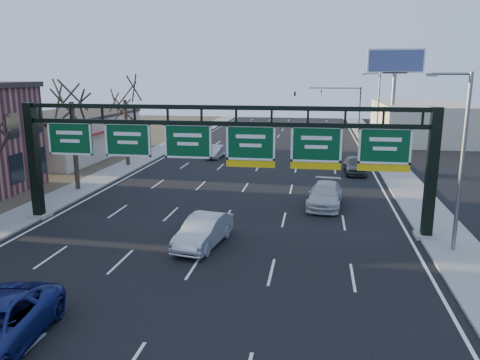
# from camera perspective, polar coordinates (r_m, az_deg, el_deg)

# --- Properties ---
(ground) EXTENTS (160.00, 160.00, 0.00)m
(ground) POSITION_cam_1_polar(r_m,az_deg,el_deg) (20.82, -7.06, -12.58)
(ground) COLOR black
(ground) RESTS_ON ground
(sidewalk_left) EXTENTS (3.00, 120.00, 0.12)m
(sidewalk_left) POSITION_cam_1_polar(r_m,az_deg,el_deg) (43.10, -16.01, 0.48)
(sidewalk_left) COLOR gray
(sidewalk_left) RESTS_ON ground
(sidewalk_right) EXTENTS (3.00, 120.00, 0.12)m
(sidewalk_right) POSITION_cam_1_polar(r_m,az_deg,el_deg) (39.70, 19.69, -0.81)
(sidewalk_right) COLOR gray
(sidewalk_right) RESTS_ON ground
(lane_markings) EXTENTS (21.60, 120.00, 0.01)m
(lane_markings) POSITION_cam_1_polar(r_m,az_deg,el_deg) (39.42, 1.08, -0.22)
(lane_markings) COLOR white
(lane_markings) RESTS_ON ground
(sign_gantry) EXTENTS (24.60, 1.20, 7.20)m
(sign_gantry) POSITION_cam_1_polar(r_m,az_deg,el_deg) (26.89, -2.23, 3.68)
(sign_gantry) COLOR black
(sign_gantry) RESTS_ON ground
(cream_strip) EXTENTS (10.90, 18.40, 4.70)m
(cream_strip) POSITION_cam_1_polar(r_m,az_deg,el_deg) (54.59, -20.44, 5.14)
(cream_strip) COLOR #BDB79C
(cream_strip) RESTS_ON ground
(building_right_distant) EXTENTS (12.00, 20.00, 5.00)m
(building_right_distant) POSITION_cam_1_polar(r_m,az_deg,el_deg) (69.83, 21.44, 6.69)
(building_right_distant) COLOR #BDB79C
(building_right_distant) RESTS_ON ground
(tree_mid) EXTENTS (3.60, 3.60, 9.24)m
(tree_mid) POSITION_cam_1_polar(r_m,az_deg,el_deg) (37.75, -20.00, 10.48)
(tree_mid) COLOR #30261A
(tree_mid) RESTS_ON sidewalk_left
(tree_far) EXTENTS (3.60, 3.60, 8.86)m
(tree_far) POSITION_cam_1_polar(r_m,az_deg,el_deg) (46.76, -13.95, 10.72)
(tree_far) COLOR #30261A
(tree_far) RESTS_ON sidewalk_left
(streetlight_near) EXTENTS (2.15, 0.22, 9.00)m
(streetlight_near) POSITION_cam_1_polar(r_m,az_deg,el_deg) (25.29, 25.26, 2.91)
(streetlight_near) COLOR slate
(streetlight_near) RESTS_ON sidewalk_right
(streetlight_far) EXTENTS (2.15, 0.22, 9.00)m
(streetlight_far) POSITION_cam_1_polar(r_m,az_deg,el_deg) (58.55, 16.35, 8.58)
(streetlight_far) COLOR slate
(streetlight_far) RESTS_ON sidewalk_right
(billboard_right) EXTENTS (7.00, 0.50, 12.00)m
(billboard_right) POSITION_cam_1_polar(r_m,az_deg,el_deg) (63.70, 18.36, 12.34)
(billboard_right) COLOR slate
(billboard_right) RESTS_ON ground
(traffic_signal_mast) EXTENTS (10.16, 0.54, 7.00)m
(traffic_signal_mast) POSITION_cam_1_polar(r_m,az_deg,el_deg) (73.09, 9.63, 9.98)
(traffic_signal_mast) COLOR black
(traffic_signal_mast) RESTS_ON ground
(car_silver_sedan) EXTENTS (2.45, 5.06, 1.60)m
(car_silver_sedan) POSITION_cam_1_polar(r_m,az_deg,el_deg) (24.88, -4.47, -6.22)
(car_silver_sedan) COLOR #B2B3B7
(car_silver_sedan) RESTS_ON ground
(car_white_wagon) EXTENTS (2.68, 5.58, 1.57)m
(car_white_wagon) POSITION_cam_1_polar(r_m,az_deg,el_deg) (32.62, 10.33, -1.80)
(car_white_wagon) COLOR silver
(car_white_wagon) RESTS_ON ground
(car_grey_far) EXTENTS (1.96, 4.63, 1.56)m
(car_grey_far) POSITION_cam_1_polar(r_m,az_deg,el_deg) (43.84, 13.85, 1.77)
(car_grey_far) COLOR #3D3F42
(car_grey_far) RESTS_ON ground
(car_silver_distant) EXTENTS (1.79, 4.13, 1.32)m
(car_silver_distant) POSITION_cam_1_polar(r_m,az_deg,el_deg) (50.81, -3.00, 3.48)
(car_silver_distant) COLOR #A5A6AA
(car_silver_distant) RESTS_ON ground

